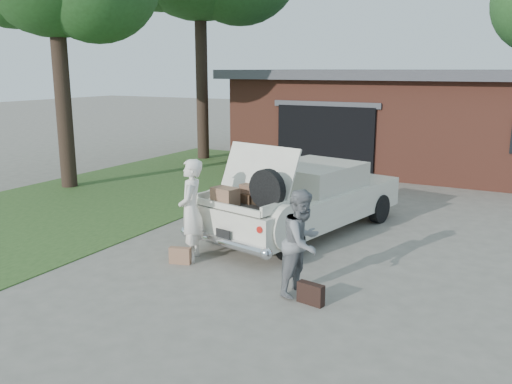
% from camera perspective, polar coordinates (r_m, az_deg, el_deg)
% --- Properties ---
extents(ground, '(90.00, 90.00, 0.00)m').
position_cam_1_polar(ground, '(9.85, -1.67, -6.94)').
color(ground, gray).
rests_on(ground, ground).
extents(grass_strip, '(6.00, 16.00, 0.02)m').
position_cam_1_polar(grass_strip, '(15.34, -13.98, -0.05)').
color(grass_strip, '#2D4C1E').
rests_on(grass_strip, ground).
extents(house, '(12.80, 7.80, 3.30)m').
position_cam_1_polar(house, '(19.90, 17.76, 7.46)').
color(house, brown).
rests_on(house, ground).
extents(sedan, '(2.88, 5.22, 1.97)m').
position_cam_1_polar(sedan, '(11.20, 5.09, -0.67)').
color(sedan, white).
rests_on(sedan, ground).
extents(woman_left, '(0.67, 0.78, 1.82)m').
position_cam_1_polar(woman_left, '(9.56, -6.85, -1.94)').
color(woman_left, white).
rests_on(woman_left, ground).
extents(woman_right, '(0.72, 0.86, 1.61)m').
position_cam_1_polar(woman_right, '(8.13, 4.90, -5.30)').
color(woman_right, gray).
rests_on(woman_right, ground).
extents(suitcase_left, '(0.40, 0.22, 0.29)m').
position_cam_1_polar(suitcase_left, '(9.61, -7.99, -6.65)').
color(suitcase_left, '#9D6C50').
rests_on(suitcase_left, ground).
extents(suitcase_right, '(0.42, 0.20, 0.32)m').
position_cam_1_polar(suitcase_right, '(8.00, 5.79, -10.60)').
color(suitcase_right, black).
rests_on(suitcase_right, ground).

